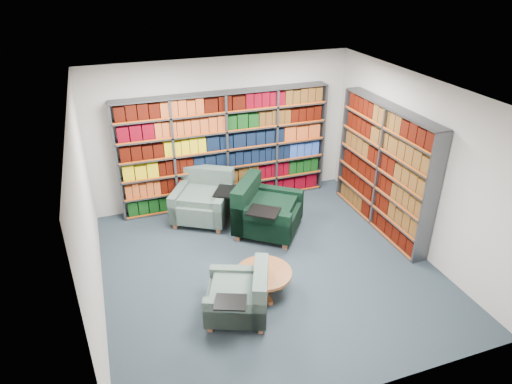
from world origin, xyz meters
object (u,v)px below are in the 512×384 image
object	(u,v)px
chair_teal_left	(204,199)
chair_teal_front	(243,297)
coffee_table	(264,276)
chair_green_right	(263,212)

from	to	relation	value
chair_teal_left	chair_teal_front	xyz separation A→B (m)	(-0.13, -2.75, -0.06)
coffee_table	chair_green_right	bearing A→B (deg)	70.45
chair_teal_front	coffee_table	world-z (taller)	chair_teal_front
chair_teal_left	coffee_table	distance (m)	2.44
chair_teal_left	chair_green_right	distance (m)	1.19
chair_green_right	chair_teal_front	distance (m)	2.17
coffee_table	chair_teal_front	bearing A→B (deg)	-142.08
chair_teal_front	chair_teal_left	bearing A→B (deg)	87.20
chair_teal_left	coffee_table	xyz separation A→B (m)	(0.28, -2.42, -0.06)
chair_teal_front	coffee_table	xyz separation A→B (m)	(0.42, 0.33, 0.01)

